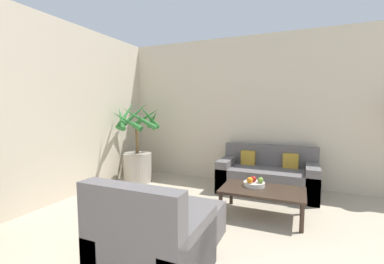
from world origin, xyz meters
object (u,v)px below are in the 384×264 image
coffee_table (262,192)px  apple_red (253,179)px  potted_palm (137,154)px  apple_green (260,180)px  fruit_bowl (254,184)px  armchair (152,245)px  ottoman (196,220)px  sofa_loveseat (267,176)px  orange_fruit (250,180)px

coffee_table → apple_red: (-0.13, 0.10, 0.13)m
potted_palm → apple_green: 2.45m
coffee_table → fruit_bowl: size_ratio=3.72×
coffee_table → apple_red: 0.21m
apple_green → apple_red: bearing=165.9°
armchair → ottoman: (0.06, 0.79, -0.10)m
potted_palm → sofa_loveseat: (2.34, 0.33, -0.26)m
coffee_table → armchair: 1.72m
apple_green → ottoman: size_ratio=0.14×
apple_red → apple_green: (0.09, -0.02, 0.00)m
armchair → ottoman: bearing=85.7°
coffee_table → apple_green: (-0.04, 0.08, 0.13)m
sofa_loveseat → armchair: armchair is taller
fruit_bowl → apple_red: size_ratio=3.67×
coffee_table → ottoman: coffee_table is taller
potted_palm → orange_fruit: 2.34m
sofa_loveseat → orange_fruit: 1.04m
apple_red → ottoman: bearing=-116.8°
potted_palm → ottoman: (1.82, -1.50, -0.34)m
coffee_table → orange_fruit: (-0.17, 0.01, 0.14)m
potted_palm → sofa_loveseat: bearing=8.1°
ottoman → apple_green: bearing=58.0°
apple_red → orange_fruit: 0.09m
apple_green → orange_fruit: 0.14m
sofa_loveseat → apple_red: bearing=-94.3°
apple_red → potted_palm: bearing=165.4°
potted_palm → armchair: size_ratio=1.79×
apple_red → armchair: armchair is taller
armchair → orange_fruit: bearing=73.2°
sofa_loveseat → apple_green: 0.97m
coffee_table → apple_green: 0.16m
sofa_loveseat → ottoman: bearing=-106.0°
apple_red → coffee_table: bearing=-37.1°
potted_palm → sofa_loveseat: potted_palm is taller
apple_green → fruit_bowl: bearing=170.4°
fruit_bowl → armchair: 1.77m
apple_green → coffee_table: bearing=-63.5°
apple_green → sofa_loveseat: bearing=91.5°
orange_fruit → ottoman: orange_fruit is taller
coffee_table → sofa_loveseat: bearing=93.6°
coffee_table → armchair: (-0.65, -1.60, -0.04)m
coffee_table → apple_green: bearing=116.5°
coffee_table → apple_green: apple_green is taller
potted_palm → armchair: potted_palm is taller
sofa_loveseat → ottoman: (-0.53, -1.84, -0.09)m
orange_fruit → potted_palm: bearing=163.2°
sofa_loveseat → fruit_bowl: sofa_loveseat is taller
potted_palm → coffee_table: bearing=-16.1°
orange_fruit → armchair: size_ratio=0.09×
sofa_loveseat → coffee_table: sofa_loveseat is taller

